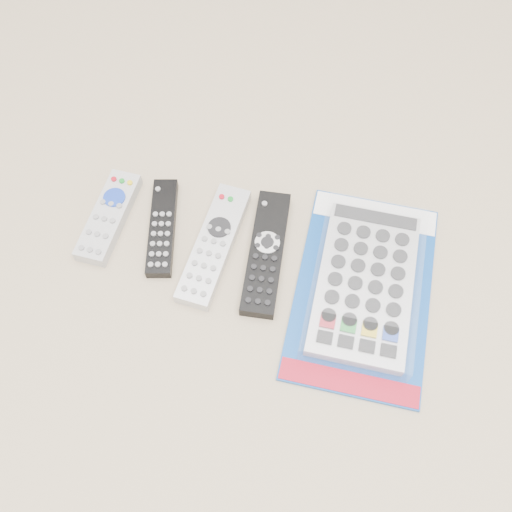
# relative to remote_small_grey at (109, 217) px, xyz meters

# --- Properties ---
(remote_small_grey) EXTENTS (0.07, 0.17, 0.03)m
(remote_small_grey) POSITION_rel_remote_small_grey_xyz_m (0.00, 0.00, 0.00)
(remote_small_grey) COLOR #A7A7A9
(remote_small_grey) RESTS_ON ground
(remote_slim_black) EXTENTS (0.07, 0.18, 0.02)m
(remote_slim_black) POSITION_rel_remote_small_grey_xyz_m (0.09, -0.00, -0.00)
(remote_slim_black) COLOR black
(remote_slim_black) RESTS_ON ground
(remote_silver_dvd) EXTENTS (0.08, 0.22, 0.02)m
(remote_silver_dvd) POSITION_rel_remote_small_grey_xyz_m (0.18, -0.02, -0.00)
(remote_silver_dvd) COLOR #B8B8BD
(remote_silver_dvd) RESTS_ON ground
(remote_large_black) EXTENTS (0.05, 0.22, 0.02)m
(remote_large_black) POSITION_rel_remote_small_grey_xyz_m (0.26, -0.02, -0.00)
(remote_large_black) COLOR black
(remote_large_black) RESTS_ON ground
(jumbo_remote_packaged) EXTENTS (0.22, 0.35, 0.04)m
(jumbo_remote_packaged) POSITION_rel_remote_small_grey_xyz_m (0.42, -0.06, 0.01)
(jumbo_remote_packaged) COLOR #0D4297
(jumbo_remote_packaged) RESTS_ON ground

